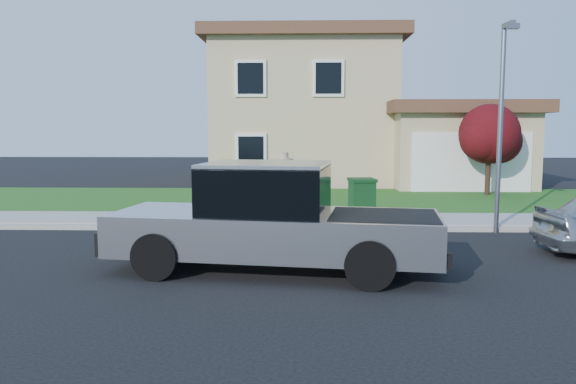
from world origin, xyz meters
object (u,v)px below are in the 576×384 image
(ornamental_tree, at_px, (490,137))
(trash_bin, at_px, (362,198))
(pickup_truck, at_px, (273,221))
(street_lamp, at_px, (502,116))
(woman, at_px, (284,195))

(ornamental_tree, distance_m, trash_bin, 8.19)
(ornamental_tree, xyz_separation_m, trash_bin, (-5.30, -6.05, -1.55))
(pickup_truck, relative_size, street_lamp, 1.23)
(trash_bin, bearing_deg, ornamental_tree, 41.07)
(street_lamp, bearing_deg, pickup_truck, -147.29)
(woman, bearing_deg, street_lamp, -178.79)
(pickup_truck, height_order, street_lamp, street_lamp)
(woman, xyz_separation_m, street_lamp, (5.20, 0.16, 1.91))
(woman, xyz_separation_m, ornamental_tree, (7.33, 7.43, 1.31))
(pickup_truck, relative_size, trash_bin, 5.69)
(trash_bin, bearing_deg, pickup_truck, -120.24)
(ornamental_tree, bearing_deg, pickup_truck, -123.69)
(pickup_truck, xyz_separation_m, street_lamp, (5.25, 3.80, 1.94))
(ornamental_tree, relative_size, trash_bin, 3.12)
(woman, relative_size, ornamental_tree, 0.59)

